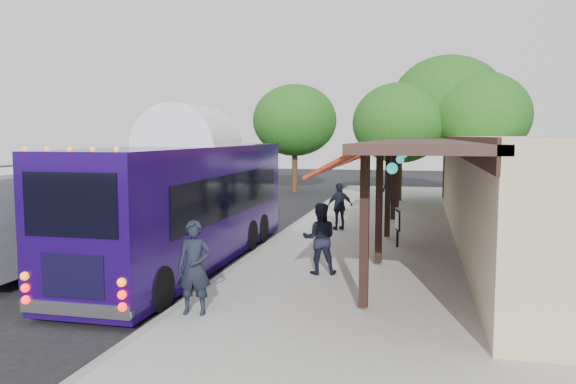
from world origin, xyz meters
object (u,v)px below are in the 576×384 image
Objects in this scene: ped_b at (320,238)px; ped_c at (340,207)px; ped_a at (194,268)px; city_bus at (81,204)px; sign_board at (398,222)px; coach_bus at (190,197)px; ped_d at (391,187)px.

ped_b reaches higher than ped_c.
ped_c is (1.36, 10.43, -0.05)m from ped_a.
sign_board is at bearing 12.89° from city_bus.
city_bus reaches higher than ped_c.
ped_d is (4.82, 14.42, -0.94)m from coach_bus.
ped_b is at bearing 121.00° from ped_d.
coach_bus reaches higher than ped_a.
city_bus is at bearing 4.15° from ped_c.
ped_d is at bearing -105.12° from ped_b.
ped_c is (-0.44, 6.70, -0.03)m from ped_b.
ped_a reaches higher than ped_b.
ped_b is (3.85, -0.85, -0.87)m from coach_bus.
sign_board is at bearing 128.67° from ped_d.
ped_a is 1.11× the size of ped_d.
ped_a is 8.43m from sign_board.
ped_a is 19.20m from ped_d.
ped_c is at bearing 113.30° from sign_board.
ped_b is 15.30m from ped_d.
coach_bus is at bearing -166.52° from sign_board.
ped_d is (0.97, 15.27, -0.07)m from ped_b.
ped_c is at bearing -97.73° from ped_b.
sign_board is (5.63, 3.05, -0.98)m from coach_bus.
ped_c is 1.49× the size of sign_board.
coach_bus is 6.46× the size of ped_c.
ped_a is (5.97, -5.31, -0.44)m from city_bus.
ped_c is (3.41, 5.85, -0.90)m from coach_bus.
ped_b is 6.72m from ped_c.
ped_a is at bearing -130.13° from sign_board.
sign_board is at bearing 57.70° from ped_a.
city_bus reaches higher than ped_d.
ped_b is 1.08× the size of ped_d.
coach_bus reaches higher than city_bus.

